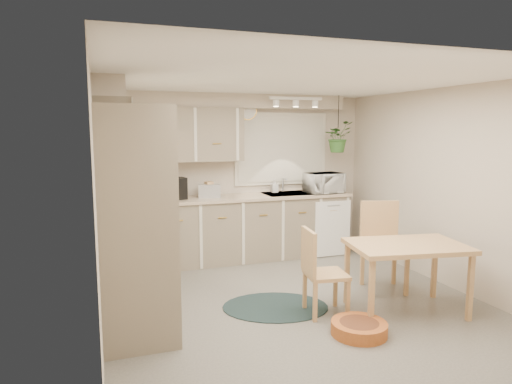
# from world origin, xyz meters

# --- Properties ---
(floor) EXTENTS (4.20, 4.20, 0.00)m
(floor) POSITION_xyz_m (0.00, 0.00, 0.00)
(floor) COLOR slate
(floor) RESTS_ON ground
(ceiling) EXTENTS (4.20, 4.20, 0.00)m
(ceiling) POSITION_xyz_m (0.00, 0.00, 2.40)
(ceiling) COLOR white
(ceiling) RESTS_ON wall_back
(wall_back) EXTENTS (4.00, 0.04, 2.40)m
(wall_back) POSITION_xyz_m (0.00, 2.10, 1.20)
(wall_back) COLOR #C0B19E
(wall_back) RESTS_ON floor
(wall_front) EXTENTS (4.00, 0.04, 2.40)m
(wall_front) POSITION_xyz_m (0.00, -2.10, 1.20)
(wall_front) COLOR #C0B19E
(wall_front) RESTS_ON floor
(wall_left) EXTENTS (0.04, 4.20, 2.40)m
(wall_left) POSITION_xyz_m (-2.00, 0.00, 1.20)
(wall_left) COLOR #C0B19E
(wall_left) RESTS_ON floor
(wall_right) EXTENTS (0.04, 4.20, 2.40)m
(wall_right) POSITION_xyz_m (2.00, 0.00, 1.20)
(wall_right) COLOR #C0B19E
(wall_right) RESTS_ON floor
(base_cab_left) EXTENTS (0.60, 1.85, 0.90)m
(base_cab_left) POSITION_xyz_m (-1.70, 0.88, 0.45)
(base_cab_left) COLOR gray
(base_cab_left) RESTS_ON floor
(base_cab_back) EXTENTS (3.60, 0.60, 0.90)m
(base_cab_back) POSITION_xyz_m (-0.20, 1.80, 0.45)
(base_cab_back) COLOR gray
(base_cab_back) RESTS_ON floor
(counter_left) EXTENTS (0.64, 1.89, 0.04)m
(counter_left) POSITION_xyz_m (-1.69, 0.88, 0.92)
(counter_left) COLOR beige
(counter_left) RESTS_ON base_cab_left
(counter_back) EXTENTS (3.64, 0.64, 0.04)m
(counter_back) POSITION_xyz_m (-0.20, 1.79, 0.92)
(counter_back) COLOR beige
(counter_back) RESTS_ON base_cab_back
(oven_stack) EXTENTS (0.65, 0.65, 2.10)m
(oven_stack) POSITION_xyz_m (-1.68, -0.38, 1.05)
(oven_stack) COLOR gray
(oven_stack) RESTS_ON floor
(wall_oven_face) EXTENTS (0.02, 0.56, 0.58)m
(wall_oven_face) POSITION_xyz_m (-1.35, -0.38, 1.05)
(wall_oven_face) COLOR white
(wall_oven_face) RESTS_ON oven_stack
(upper_cab_left) EXTENTS (0.35, 2.00, 0.75)m
(upper_cab_left) POSITION_xyz_m (-1.82, 1.00, 1.83)
(upper_cab_left) COLOR gray
(upper_cab_left) RESTS_ON wall_left
(upper_cab_back) EXTENTS (2.00, 0.35, 0.75)m
(upper_cab_back) POSITION_xyz_m (-1.00, 1.93, 1.83)
(upper_cab_back) COLOR gray
(upper_cab_back) RESTS_ON wall_back
(soffit_left) EXTENTS (0.30, 2.00, 0.20)m
(soffit_left) POSITION_xyz_m (-1.85, 1.00, 2.30)
(soffit_left) COLOR #C0B19E
(soffit_left) RESTS_ON wall_left
(soffit_back) EXTENTS (3.60, 0.30, 0.20)m
(soffit_back) POSITION_xyz_m (-0.20, 1.95, 2.30)
(soffit_back) COLOR #C0B19E
(soffit_back) RESTS_ON wall_back
(cooktop) EXTENTS (0.52, 0.58, 0.02)m
(cooktop) POSITION_xyz_m (-1.68, 0.30, 0.94)
(cooktop) COLOR white
(cooktop) RESTS_ON counter_left
(range_hood) EXTENTS (0.40, 0.60, 0.14)m
(range_hood) POSITION_xyz_m (-1.70, 0.30, 1.40)
(range_hood) COLOR white
(range_hood) RESTS_ON upper_cab_left
(window_blinds) EXTENTS (1.40, 0.02, 1.00)m
(window_blinds) POSITION_xyz_m (0.70, 2.07, 1.60)
(window_blinds) COLOR beige
(window_blinds) RESTS_ON wall_back
(window_frame) EXTENTS (1.50, 0.02, 1.10)m
(window_frame) POSITION_xyz_m (0.70, 2.08, 1.60)
(window_frame) COLOR beige
(window_frame) RESTS_ON wall_back
(sink) EXTENTS (0.70, 0.48, 0.10)m
(sink) POSITION_xyz_m (0.70, 1.80, 0.90)
(sink) COLOR #B2B5BA
(sink) RESTS_ON counter_back
(dishwasher_front) EXTENTS (0.58, 0.02, 0.83)m
(dishwasher_front) POSITION_xyz_m (1.30, 1.49, 0.42)
(dishwasher_front) COLOR white
(dishwasher_front) RESTS_ON base_cab_back
(track_light_bar) EXTENTS (0.80, 0.04, 0.04)m
(track_light_bar) POSITION_xyz_m (0.70, 1.55, 2.33)
(track_light_bar) COLOR white
(track_light_bar) RESTS_ON ceiling
(wall_clock) EXTENTS (0.30, 0.03, 0.30)m
(wall_clock) POSITION_xyz_m (0.15, 2.07, 2.18)
(wall_clock) COLOR gold
(wall_clock) RESTS_ON wall_back
(dining_table) EXTENTS (1.27, 0.95, 0.73)m
(dining_table) POSITION_xyz_m (1.00, -0.62, 0.36)
(dining_table) COLOR tan
(dining_table) RESTS_ON floor
(chair_left) EXTENTS (0.47, 0.47, 0.90)m
(chair_left) POSITION_xyz_m (0.19, -0.41, 0.45)
(chair_left) COLOR tan
(chair_left) RESTS_ON floor
(chair_back) EXTENTS (0.60, 0.60, 1.04)m
(chair_back) POSITION_xyz_m (1.17, 0.00, 0.52)
(chair_back) COLOR tan
(chair_back) RESTS_ON floor
(braided_rug) EXTENTS (1.34, 1.15, 0.01)m
(braided_rug) POSITION_xyz_m (-0.24, -0.08, 0.01)
(braided_rug) COLOR black
(braided_rug) RESTS_ON floor
(pet_bed) EXTENTS (0.67, 0.67, 0.12)m
(pet_bed) POSITION_xyz_m (0.26, -0.95, 0.06)
(pet_bed) COLOR #B75624
(pet_bed) RESTS_ON floor
(microwave) EXTENTS (0.58, 0.36, 0.37)m
(microwave) POSITION_xyz_m (1.25, 1.70, 1.13)
(microwave) COLOR white
(microwave) RESTS_ON counter_back
(soap_bottle) EXTENTS (0.10, 0.21, 0.09)m
(soap_bottle) POSITION_xyz_m (0.54, 1.95, 0.99)
(soap_bottle) COLOR white
(soap_bottle) RESTS_ON counter_back
(hanging_plant) EXTENTS (0.55, 0.58, 0.36)m
(hanging_plant) POSITION_xyz_m (1.47, 1.70, 1.73)
(hanging_plant) COLOR #316227
(hanging_plant) RESTS_ON ceiling
(coffee_maker) EXTENTS (0.21, 0.24, 0.30)m
(coffee_maker) POSITION_xyz_m (-0.93, 1.80, 1.09)
(coffee_maker) COLOR black
(coffee_maker) RESTS_ON counter_back
(toaster) EXTENTS (0.34, 0.24, 0.19)m
(toaster) POSITION_xyz_m (-0.50, 1.82, 1.03)
(toaster) COLOR #B2B5BA
(toaster) RESTS_ON counter_back
(knife_block) EXTENTS (0.12, 0.12, 0.22)m
(knife_block) POSITION_xyz_m (-0.50, 1.85, 1.05)
(knife_block) COLOR tan
(knife_block) RESTS_ON counter_back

